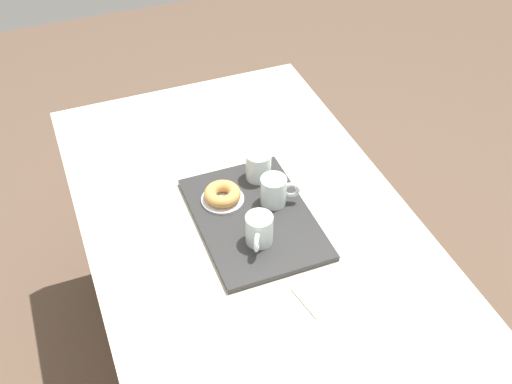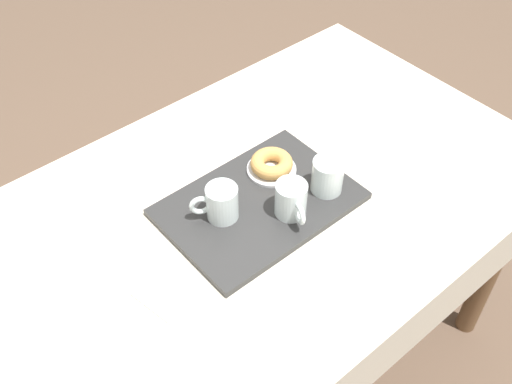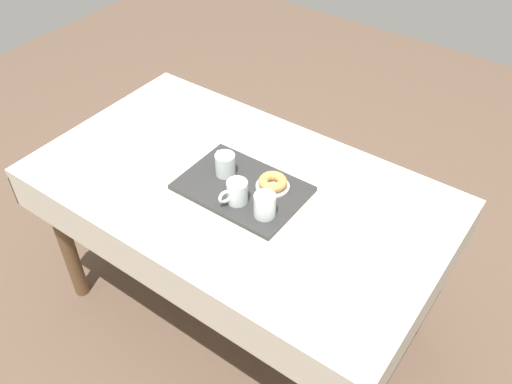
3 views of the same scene
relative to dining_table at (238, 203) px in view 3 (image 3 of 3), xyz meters
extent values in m
plane|color=brown|center=(0.00, 0.00, -0.67)|extent=(6.00, 6.00, 0.00)
cube|color=beige|center=(0.00, 0.00, 0.07)|extent=(1.53, 0.89, 0.04)
cube|color=beige|center=(0.00, -0.44, -0.02)|extent=(1.53, 0.01, 0.14)
cube|color=beige|center=(0.00, 0.44, -0.02)|extent=(1.53, 0.01, 0.14)
cube|color=beige|center=(-0.76, 0.00, -0.02)|extent=(0.01, 0.89, 0.14)
cube|color=beige|center=(0.76, 0.00, -0.02)|extent=(0.01, 0.89, 0.14)
cylinder|color=brown|center=(-0.67, -0.35, -0.31)|extent=(0.06, 0.06, 0.73)
cylinder|color=brown|center=(0.67, -0.35, -0.31)|extent=(0.06, 0.06, 0.73)
cylinder|color=brown|center=(0.67, 0.35, -0.31)|extent=(0.06, 0.06, 0.73)
cube|color=#2D2D2D|center=(-0.03, 0.01, 0.10)|extent=(0.44, 0.31, 0.02)
cylinder|color=silver|center=(0.06, -0.01, 0.15)|extent=(0.07, 0.07, 0.09)
cylinder|color=#84380F|center=(0.06, -0.01, 0.14)|extent=(0.06, 0.06, 0.06)
torus|color=silver|center=(0.10, -0.03, 0.15)|extent=(0.05, 0.04, 0.05)
cylinder|color=silver|center=(-0.06, 0.08, 0.15)|extent=(0.07, 0.07, 0.09)
cylinder|color=#84380F|center=(-0.06, 0.08, 0.14)|extent=(0.06, 0.06, 0.06)
torus|color=silver|center=(-0.05, 0.13, 0.15)|extent=(0.03, 0.05, 0.05)
cylinder|color=silver|center=(-0.18, 0.08, 0.15)|extent=(0.08, 0.08, 0.09)
cylinder|color=silver|center=(-0.18, 0.08, 0.14)|extent=(0.06, 0.06, 0.05)
cylinder|color=silver|center=(-0.12, -0.05, 0.11)|extent=(0.12, 0.12, 0.01)
torus|color=tan|center=(-0.12, -0.05, 0.13)|extent=(0.10, 0.10, 0.03)
cube|color=white|center=(0.27, 0.08, 0.09)|extent=(0.13, 0.13, 0.01)
camera|label=1|loc=(1.14, -0.44, 1.33)|focal=44.46mm
camera|label=2|loc=(0.62, 0.76, 1.16)|focal=43.32mm
camera|label=3|loc=(-0.93, 1.17, 1.40)|focal=38.30mm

